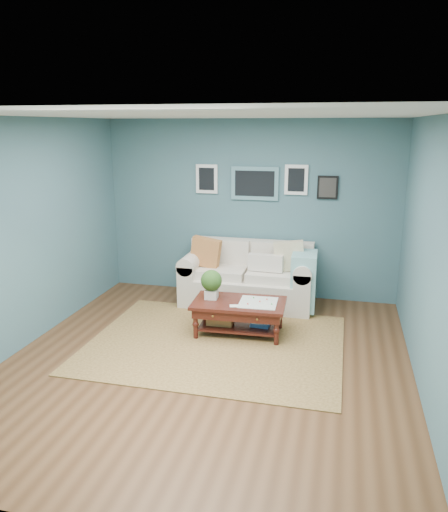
% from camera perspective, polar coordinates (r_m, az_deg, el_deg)
% --- Properties ---
extents(room_shell, '(5.00, 5.02, 2.70)m').
position_cam_1_polar(room_shell, '(5.36, -1.94, 1.33)').
color(room_shell, brown).
rests_on(room_shell, ground).
extents(area_rug, '(3.05, 2.44, 0.01)m').
position_cam_1_polar(area_rug, '(6.22, -0.98, -9.94)').
color(area_rug, brown).
rests_on(area_rug, ground).
extents(loveseat, '(1.97, 0.90, 1.01)m').
position_cam_1_polar(loveseat, '(7.42, 3.41, -2.43)').
color(loveseat, beige).
rests_on(loveseat, ground).
extents(coffee_table, '(1.20, 0.73, 0.82)m').
position_cam_1_polar(coffee_table, '(6.38, 1.19, -5.81)').
color(coffee_table, '#37100B').
rests_on(coffee_table, ground).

